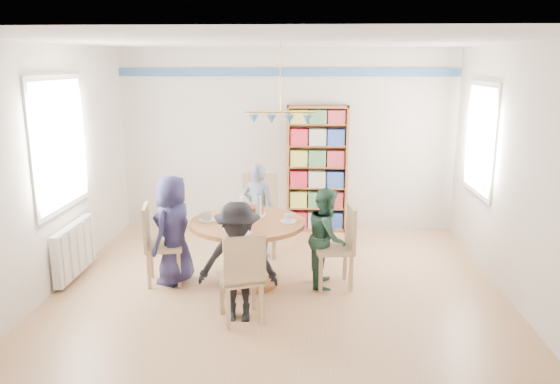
# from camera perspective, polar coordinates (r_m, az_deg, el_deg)

# --- Properties ---
(ground) EXTENTS (5.00, 5.00, 0.00)m
(ground) POSITION_cam_1_polar(r_m,az_deg,el_deg) (6.18, -0.20, -10.39)
(ground) COLOR tan
(room_shell) EXTENTS (5.00, 5.00, 5.00)m
(room_shell) POSITION_cam_1_polar(r_m,az_deg,el_deg) (6.59, -2.06, 6.04)
(room_shell) COLOR white
(room_shell) RESTS_ON ground
(radiator) EXTENTS (0.12, 1.00, 0.60)m
(radiator) POSITION_cam_1_polar(r_m,az_deg,el_deg) (6.89, -20.67, -5.62)
(radiator) COLOR silver
(radiator) RESTS_ON ground
(dining_table) EXTENTS (1.30, 1.30, 0.75)m
(dining_table) POSITION_cam_1_polar(r_m,az_deg,el_deg) (6.22, -3.39, -4.75)
(dining_table) COLOR #975E31
(dining_table) RESTS_ON ground
(chair_left) EXTENTS (0.48, 0.48, 0.93)m
(chair_left) POSITION_cam_1_polar(r_m,az_deg,el_deg) (6.40, -12.75, -4.97)
(chair_left) COLOR tan
(chair_left) RESTS_ON ground
(chair_right) EXTENTS (0.47, 0.47, 0.95)m
(chair_right) POSITION_cam_1_polar(r_m,az_deg,el_deg) (6.19, 6.36, -5.26)
(chair_right) COLOR tan
(chair_right) RESTS_ON ground
(chair_far) EXTENTS (0.49, 0.49, 1.06)m
(chair_far) POSITION_cam_1_polar(r_m,az_deg,el_deg) (7.23, -2.12, -1.89)
(chair_far) COLOR tan
(chair_far) RESTS_ON ground
(chair_near) EXTENTS (0.52, 0.52, 0.92)m
(chair_near) POSITION_cam_1_polar(r_m,az_deg,el_deg) (5.32, -3.95, -8.56)
(chair_near) COLOR tan
(chair_near) RESTS_ON ground
(person_left) EXTENTS (0.59, 0.72, 1.26)m
(person_left) POSITION_cam_1_polar(r_m,az_deg,el_deg) (6.34, -11.09, -3.91)
(person_left) COLOR #1C1B3B
(person_left) RESTS_ON ground
(person_right) EXTENTS (0.46, 0.58, 1.14)m
(person_right) POSITION_cam_1_polar(r_m,az_deg,el_deg) (6.21, 4.93, -4.71)
(person_right) COLOR #1C392B
(person_right) RESTS_ON ground
(person_far) EXTENTS (0.53, 0.44, 1.24)m
(person_far) POSITION_cam_1_polar(r_m,az_deg,el_deg) (7.08, -2.27, -1.92)
(person_far) COLOR gray
(person_far) RESTS_ON ground
(person_near) EXTENTS (0.78, 0.45, 1.20)m
(person_near) POSITION_cam_1_polar(r_m,az_deg,el_deg) (5.36, -4.42, -7.31)
(person_near) COLOR black
(person_near) RESTS_ON ground
(bookshelf) EXTENTS (0.90, 0.27, 1.88)m
(bookshelf) POSITION_cam_1_polar(r_m,az_deg,el_deg) (8.14, 3.89, 2.29)
(bookshelf) COLOR brown
(bookshelf) RESTS_ON ground
(tableware) EXTENTS (1.11, 1.11, 0.29)m
(tableware) POSITION_cam_1_polar(r_m,az_deg,el_deg) (6.17, -3.62, -2.40)
(tableware) COLOR white
(tableware) RESTS_ON dining_table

